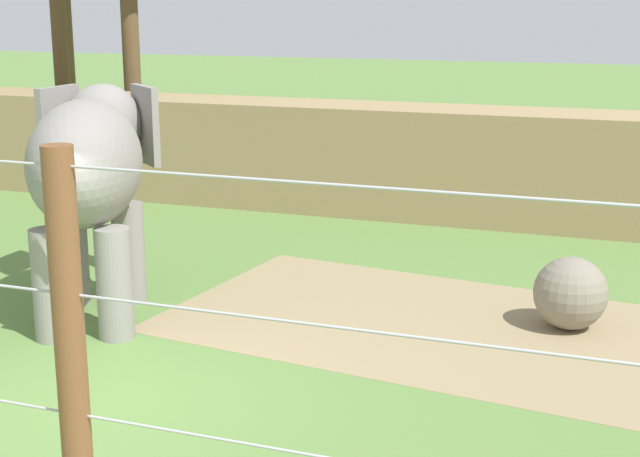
# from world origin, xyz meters

# --- Properties ---
(ground_plane) EXTENTS (120.00, 120.00, 0.00)m
(ground_plane) POSITION_xyz_m (0.00, 0.00, 0.00)
(ground_plane) COLOR #5B7F3D
(dirt_patch) EXTENTS (7.06, 4.97, 0.01)m
(dirt_patch) POSITION_xyz_m (2.53, 3.76, 0.00)
(dirt_patch) COLOR #937F5B
(dirt_patch) RESTS_ON ground
(embankment_wall) EXTENTS (36.00, 1.80, 2.19)m
(embankment_wall) POSITION_xyz_m (0.00, 10.12, 1.09)
(embankment_wall) COLOR #997F56
(embankment_wall) RESTS_ON ground
(elephant) EXTENTS (2.66, 3.84, 3.06)m
(elephant) POSITION_xyz_m (-1.77, 2.62, 2.03)
(elephant) COLOR gray
(elephant) RESTS_ON ground
(enrichment_ball) EXTENTS (0.98, 0.98, 0.98)m
(enrichment_ball) POSITION_xyz_m (4.50, 4.19, 0.49)
(enrichment_ball) COLOR gray
(enrichment_ball) RESTS_ON ground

